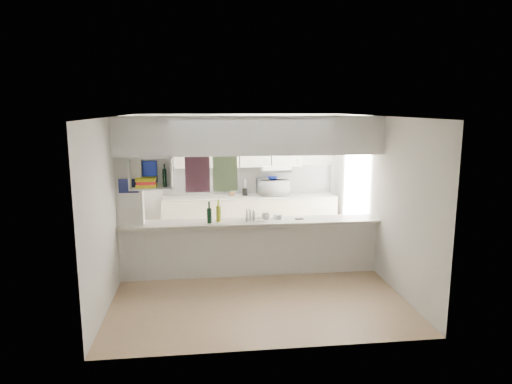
{
  "coord_description": "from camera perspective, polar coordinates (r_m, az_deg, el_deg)",
  "views": [
    {
      "loc": [
        -0.77,
        -7.16,
        2.75
      ],
      "look_at": [
        0.14,
        0.5,
        1.3
      ],
      "focal_mm": 32.0,
      "sensor_mm": 36.0,
      "label": 1
    }
  ],
  "objects": [
    {
      "name": "plastic_tubs",
      "position": [
        7.56,
        2.88,
        -3.09
      ],
      "size": [
        0.5,
        0.18,
        0.08
      ],
      "color": "silver",
      "rests_on": "breakfast_bar"
    },
    {
      "name": "floor",
      "position": [
        7.71,
        -0.62,
        -10.25
      ],
      "size": [
        4.8,
        4.8,
        0.0
      ],
      "primitive_type": "plane",
      "color": "tan",
      "rests_on": "ground"
    },
    {
      "name": "wall_left",
      "position": [
        7.43,
        -16.97,
        -1.08
      ],
      "size": [
        0.0,
        4.8,
        4.8
      ],
      "primitive_type": "plane",
      "rotation": [
        1.57,
        0.0,
        1.57
      ],
      "color": "silver",
      "rests_on": "floor"
    },
    {
      "name": "kitchen_run",
      "position": [
        9.54,
        -1.05,
        -0.99
      ],
      "size": [
        3.6,
        0.63,
        2.24
      ],
      "color": "beige",
      "rests_on": "floor"
    },
    {
      "name": "microwave",
      "position": [
        9.55,
        2.18,
        0.61
      ],
      "size": [
        0.65,
        0.48,
        0.34
      ],
      "primitive_type": "imported",
      "rotation": [
        0.0,
        0.0,
        3.26
      ],
      "color": "white",
      "rests_on": "bench_top"
    },
    {
      "name": "utensil_jar",
      "position": [
        9.52,
        -1.4,
        0.02
      ],
      "size": [
        0.11,
        0.11,
        0.15
      ],
      "primitive_type": "cylinder",
      "color": "black",
      "rests_on": "bench_top"
    },
    {
      "name": "cubby_shelf",
      "position": [
        7.22,
        -13.06,
        2.1
      ],
      "size": [
        0.65,
        0.35,
        0.5
      ],
      "color": "white",
      "rests_on": "bulkhead"
    },
    {
      "name": "wine_bottles",
      "position": [
        7.33,
        -5.26,
        -2.76
      ],
      "size": [
        0.23,
        0.16,
        0.37
      ],
      "color": "black",
      "rests_on": "breakfast_bar"
    },
    {
      "name": "knife_block",
      "position": [
        9.52,
        -3.04,
        0.18
      ],
      "size": [
        0.12,
        0.11,
        0.21
      ],
      "primitive_type": "cube",
      "rotation": [
        0.0,
        0.0,
        0.26
      ],
      "color": "brown",
      "rests_on": "bench_top"
    },
    {
      "name": "servery_partition",
      "position": [
        7.27,
        -2.0,
        2.02
      ],
      "size": [
        4.2,
        0.5,
        2.6
      ],
      "color": "silver",
      "rests_on": "floor"
    },
    {
      "name": "ceiling",
      "position": [
        7.2,
        -0.66,
        9.46
      ],
      "size": [
        4.8,
        4.8,
        0.0
      ],
      "primitive_type": "plane",
      "color": "white",
      "rests_on": "wall_back"
    },
    {
      "name": "wall_back",
      "position": [
        9.7,
        -2.16,
        2.04
      ],
      "size": [
        4.2,
        0.0,
        4.2
      ],
      "primitive_type": "plane",
      "rotation": [
        1.57,
        0.0,
        0.0
      ],
      "color": "silver",
      "rests_on": "floor"
    },
    {
      "name": "dish_rack",
      "position": [
        7.45,
        -0.46,
        -2.95
      ],
      "size": [
        0.38,
        0.3,
        0.2
      ],
      "rotation": [
        0.0,
        0.0,
        0.06
      ],
      "color": "silver",
      "rests_on": "breakfast_bar"
    },
    {
      "name": "bowl",
      "position": [
        9.47,
        2.07,
        1.73
      ],
      "size": [
        0.22,
        0.22,
        0.06
      ],
      "primitive_type": "imported",
      "color": "navy",
      "rests_on": "microwave"
    },
    {
      "name": "cup",
      "position": [
        7.4,
        1.21,
        -3.12
      ],
      "size": [
        0.17,
        0.17,
        0.11
      ],
      "primitive_type": "imported",
      "rotation": [
        0.0,
        0.0,
        0.26
      ],
      "color": "white",
      "rests_on": "dish_rack"
    },
    {
      "name": "wall_right",
      "position": [
        7.85,
        14.79,
        -0.35
      ],
      "size": [
        0.0,
        4.8,
        4.8
      ],
      "primitive_type": "plane",
      "rotation": [
        1.57,
        0.0,
        -1.57
      ],
      "color": "silver",
      "rests_on": "floor"
    }
  ]
}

